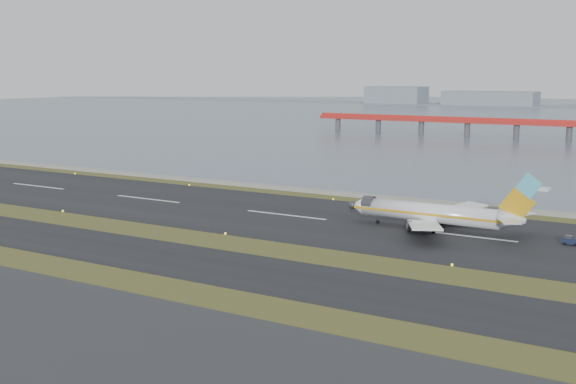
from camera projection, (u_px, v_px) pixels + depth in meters
name	position (u px, v px, depth m)	size (l,w,h in m)	color
ground	(201.00, 242.00, 132.69)	(1000.00, 1000.00, 0.00)	#364217
taxiway_strip	(158.00, 256.00, 122.54)	(1000.00, 18.00, 0.10)	black
runway_strip	(286.00, 215.00, 158.04)	(1000.00, 45.00, 0.10)	black
seawall	(347.00, 194.00, 183.33)	(1000.00, 2.50, 1.00)	#989993
red_pier	(570.00, 125.00, 332.67)	(260.00, 5.00, 10.20)	red
airliner	(436.00, 214.00, 141.90)	(38.52, 32.89, 12.80)	white
pushback_tug	(570.00, 241.00, 130.32)	(2.81, 1.74, 1.76)	#131C35
workboat_near	(533.00, 188.00, 192.71)	(8.28, 3.43, 1.95)	silver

